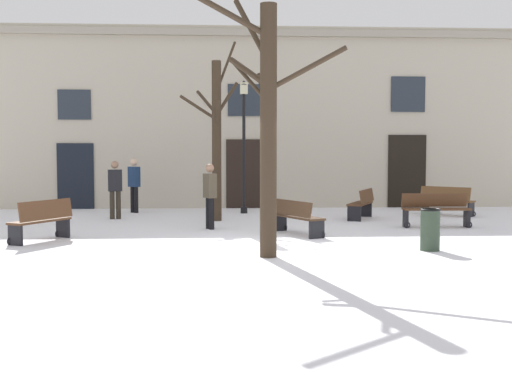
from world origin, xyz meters
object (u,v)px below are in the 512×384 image
Objects in this scene: tree_foreground at (216,135)px; bench_facing_shops at (447,201)px; bench_near_center_tree at (42,220)px; person_by_shop_door at (210,193)px; bench_near_lamp at (436,209)px; litter_bin at (430,229)px; bench_back_to_back_left at (295,217)px; bench_back_to_back_right at (362,204)px; person_strolling at (134,183)px; tree_near_facade at (266,119)px; person_near_bench at (115,187)px; streetlamp at (244,133)px.

bench_facing_shops is at bearing 8.34° from tree_foreground.
person_by_shop_door reaches higher than bench_near_center_tree.
tree_foreground is at bearing 163.67° from bench_near_lamp.
litter_bin is at bearing -108.74° from bench_near_lamp.
bench_back_to_back_left is (-3.82, -1.31, -0.04)m from bench_near_lamp.
bench_back_to_back_left is 2.40m from person_by_shop_door.
bench_back_to_back_right is 2.93m from bench_facing_shops.
person_strolling is at bearing -176.08° from person_by_shop_door.
bench_back_to_back_right is 7.25m from person_strolling.
person_by_shop_door is at bearing -177.20° from bench_near_lamp.
bench_near_lamp is (1.47, -2.07, 0.02)m from bench_back_to_back_right.
bench_back_to_back_right is (3.25, 6.46, -2.11)m from tree_near_facade.
tree_foreground is 2.91× the size of bench_near_lamp.
bench_near_center_tree reaches higher than bench_near_lamp.
person_near_bench reaches higher than litter_bin.
streetlamp is 4.40m from bench_back_to_back_right.
tree_foreground is 7.38m from litter_bin.
litter_bin is at bearing 122.40° from person_near_bench.
bench_back_to_back_left is at bearing -159.26° from bench_near_lamp.
tree_near_facade is at bearing -10.68° from person_by_shop_door.
streetlamp is (-0.10, 8.38, -0.02)m from tree_near_facade.
bench_facing_shops is at bearing 143.99° from bench_near_center_tree.
tree_foreground reaches higher than streetlamp.
person_by_shop_door is at bearing 148.26° from bench_near_center_tree.
tree_near_facade is at bearing 136.82° from bench_back_to_back_left.
streetlamp is 2.54× the size of person_by_shop_door.
tree_foreground is 3.45× the size of bench_facing_shops.
bench_facing_shops is 0.86× the size of person_strolling.
bench_near_center_tree reaches higher than litter_bin.
bench_back_to_back_right and bench_near_lamp have the same top height.
bench_back_to_back_left is at bearing 133.33° from litter_bin.
bench_back_to_back_left is at bearing 127.27° from bench_near_center_tree.
bench_near_lamp is (9.45, 2.12, 0.00)m from bench_near_center_tree.
bench_back_to_back_right is 0.90× the size of bench_back_to_back_left.
tree_foreground is 2.97× the size of person_strolling.
bench_near_center_tree is at bearing 68.33° from bench_facing_shops.
person_strolling is (-6.89, 8.19, 0.55)m from litter_bin.
litter_bin is 4.09m from bench_near_lamp.
tree_foreground is 3.92m from person_strolling.
person_strolling is (-8.33, 4.36, 0.50)m from bench_near_lamp.
tree_near_facade is 1.18× the size of streetlamp.
tree_foreground is at bearing 165.62° from bench_near_center_tree.
bench_back_to_back_left is 1.17× the size of bench_facing_shops.
person_near_bench is (-2.94, 0.60, -1.48)m from tree_foreground.
bench_near_center_tree is (-4.73, 2.27, -2.09)m from tree_near_facade.
bench_back_to_back_left is at bearing 33.91° from person_by_shop_door.
streetlamp is 5.04× the size of litter_bin.
bench_near_lamp is at bearing 108.49° from bench_facing_shops.
bench_facing_shops is (2.78, 6.72, 0.04)m from litter_bin.
streetlamp is 4.53m from person_by_shop_door.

